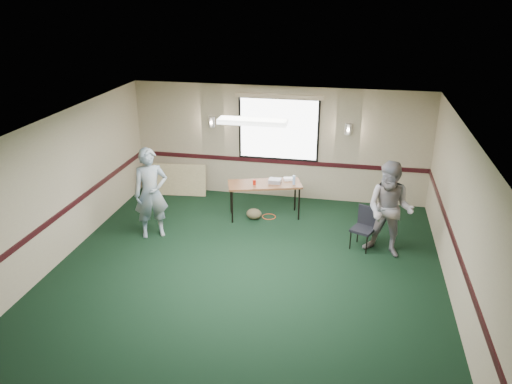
% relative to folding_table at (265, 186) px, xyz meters
% --- Properties ---
extents(ground, '(8.00, 8.00, 0.00)m').
position_rel_folding_table_xyz_m(ground, '(0.10, -2.77, -0.74)').
color(ground, black).
rests_on(ground, ground).
extents(room_shell, '(8.00, 8.02, 8.00)m').
position_rel_folding_table_xyz_m(room_shell, '(0.10, -0.65, 0.84)').
color(room_shell, tan).
rests_on(room_shell, ground).
extents(folding_table, '(1.71, 1.07, 0.80)m').
position_rel_folding_table_xyz_m(folding_table, '(0.00, 0.00, 0.00)').
color(folding_table, '#503417').
rests_on(folding_table, ground).
extents(projector, '(0.27, 0.22, 0.09)m').
position_rel_folding_table_xyz_m(projector, '(0.22, 0.08, 0.10)').
color(projector, gray).
rests_on(projector, folding_table).
extents(game_console, '(0.23, 0.20, 0.05)m').
position_rel_folding_table_xyz_m(game_console, '(0.48, 0.31, 0.08)').
color(game_console, white).
rests_on(game_console, folding_table).
extents(red_cup, '(0.07, 0.07, 0.11)m').
position_rel_folding_table_xyz_m(red_cup, '(-0.21, -0.11, 0.11)').
color(red_cup, '#AF1A0B').
rests_on(red_cup, folding_table).
extents(water_bottle, '(0.06, 0.06, 0.20)m').
position_rel_folding_table_xyz_m(water_bottle, '(0.64, 0.06, 0.16)').
color(water_bottle, '#83A7D6').
rests_on(water_bottle, folding_table).
extents(duffel_bag, '(0.38, 0.31, 0.24)m').
position_rel_folding_table_xyz_m(duffel_bag, '(-0.20, -0.18, -0.62)').
color(duffel_bag, brown).
rests_on(duffel_bag, ground).
extents(cable_coil, '(0.40, 0.40, 0.02)m').
position_rel_folding_table_xyz_m(cable_coil, '(0.11, -0.02, -0.73)').
color(cable_coil, '#E1481C').
rests_on(cable_coil, ground).
extents(folded_table, '(1.53, 0.38, 0.78)m').
position_rel_folding_table_xyz_m(folded_table, '(-2.38, 0.83, -0.35)').
color(folded_table, tan).
rests_on(folded_table, ground).
extents(conference_chair, '(0.54, 0.55, 0.83)m').
position_rel_folding_table_xyz_m(conference_chair, '(2.18, -0.98, -0.25)').
color(conference_chair, black).
rests_on(conference_chair, ground).
extents(person_left, '(0.82, 0.72, 1.88)m').
position_rel_folding_table_xyz_m(person_left, '(-2.08, -1.34, 0.20)').
color(person_left, '#416590').
rests_on(person_left, ground).
extents(person_right, '(1.08, 0.96, 1.86)m').
position_rel_folding_table_xyz_m(person_right, '(2.60, -1.20, 0.19)').
color(person_right, '#6A82A5').
rests_on(person_right, ground).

